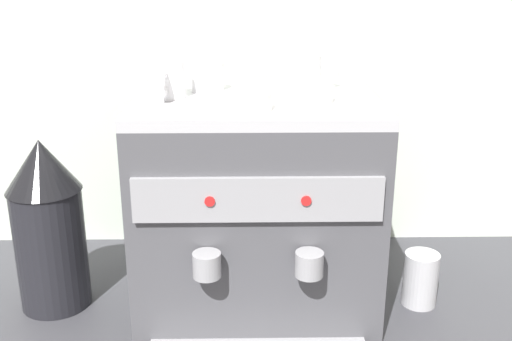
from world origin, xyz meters
TOP-DOWN VIEW (x-y plane):
  - ground_plane at (0.00, 0.00)m, footprint 4.00×4.00m
  - tiled_backsplash_wall at (0.00, 0.33)m, footprint 2.80×0.03m
  - espresso_machine at (0.00, -0.00)m, footprint 0.53×0.54m
  - ceramic_cup_0 at (0.12, 0.08)m, footprint 0.12×0.08m
  - ceramic_cup_1 at (-0.11, 0.06)m, footprint 0.07×0.10m
  - ceramic_cup_2 at (-0.19, -0.02)m, footprint 0.08×0.12m
  - ceramic_bowl_0 at (-0.02, -0.13)m, footprint 0.10×0.10m
  - ceramic_bowl_1 at (0.10, -0.05)m, footprint 0.13×0.13m
  - coffee_grinder at (-0.47, -0.03)m, footprint 0.17×0.17m
  - milk_pitcher at (0.39, -0.05)m, footprint 0.08×0.08m

SIDE VIEW (x-z plane):
  - ground_plane at x=0.00m, z-range 0.00..0.00m
  - milk_pitcher at x=0.39m, z-range 0.00..0.13m
  - coffee_grinder at x=-0.47m, z-range 0.00..0.41m
  - espresso_machine at x=0.00m, z-range 0.00..0.49m
  - tiled_backsplash_wall at x=0.00m, z-range 0.00..0.96m
  - ceramic_bowl_1 at x=0.10m, z-range 0.49..0.52m
  - ceramic_bowl_0 at x=-0.02m, z-range 0.49..0.53m
  - ceramic_cup_1 at x=-0.11m, z-range 0.49..0.56m
  - ceramic_cup_0 at x=0.12m, z-range 0.49..0.57m
  - ceramic_cup_2 at x=-0.19m, z-range 0.49..0.57m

